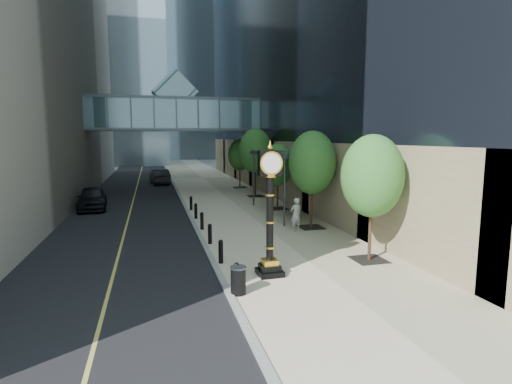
% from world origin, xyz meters
% --- Properties ---
extents(ground, '(320.00, 320.00, 0.00)m').
position_xyz_m(ground, '(0.00, 0.00, 0.00)').
color(ground, gray).
rests_on(ground, ground).
extents(road, '(8.00, 180.00, 0.02)m').
position_xyz_m(road, '(-7.00, 40.00, 0.01)').
color(road, black).
rests_on(road, ground).
extents(sidewalk, '(8.00, 180.00, 0.06)m').
position_xyz_m(sidewalk, '(1.00, 40.00, 0.03)').
color(sidewalk, beige).
rests_on(sidewalk, ground).
extents(curb, '(0.25, 180.00, 0.07)m').
position_xyz_m(curb, '(-3.00, 40.00, 0.04)').
color(curb, gray).
rests_on(curb, ground).
extents(distant_tower_c, '(22.00, 22.00, 65.00)m').
position_xyz_m(distant_tower_c, '(-6.00, 120.00, 32.50)').
color(distant_tower_c, '#A6C3D1').
rests_on(distant_tower_c, ground).
extents(skywalk, '(17.00, 4.20, 5.80)m').
position_xyz_m(skywalk, '(-3.00, 28.00, 7.71)').
color(skywalk, slate).
rests_on(skywalk, ground).
extents(entrance_canopy, '(3.00, 8.00, 4.38)m').
position_xyz_m(entrance_canopy, '(3.48, 14.00, 4.19)').
color(entrance_canopy, '#383F44').
rests_on(entrance_canopy, ground).
extents(bollard_row, '(0.20, 16.20, 0.90)m').
position_xyz_m(bollard_row, '(-2.70, 9.00, 0.51)').
color(bollard_row, black).
rests_on(bollard_row, sidewalk).
extents(street_trees, '(2.95, 28.55, 6.06)m').
position_xyz_m(street_trees, '(3.60, 15.87, 3.77)').
color(street_trees, black).
rests_on(street_trees, sidewalk).
extents(street_clock, '(0.97, 0.97, 5.01)m').
position_xyz_m(street_clock, '(-1.13, 2.26, 2.23)').
color(street_clock, black).
rests_on(street_clock, sidewalk).
extents(trash_bin, '(0.66, 0.66, 0.90)m').
position_xyz_m(trash_bin, '(-2.70, 0.73, 0.51)').
color(trash_bin, black).
rests_on(trash_bin, sidewalk).
extents(pedestrian, '(0.79, 0.62, 1.90)m').
position_xyz_m(pedestrian, '(2.39, 8.88, 1.01)').
color(pedestrian, '#B9B3A9').
rests_on(pedestrian, sidewalk).
extents(car_near, '(2.37, 5.05, 1.67)m').
position_xyz_m(car_near, '(-9.74, 19.43, 0.86)').
color(car_near, black).
rests_on(car_near, road).
extents(car_far, '(2.38, 5.32, 1.69)m').
position_xyz_m(car_far, '(-4.53, 34.94, 0.87)').
color(car_far, black).
rests_on(car_far, road).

